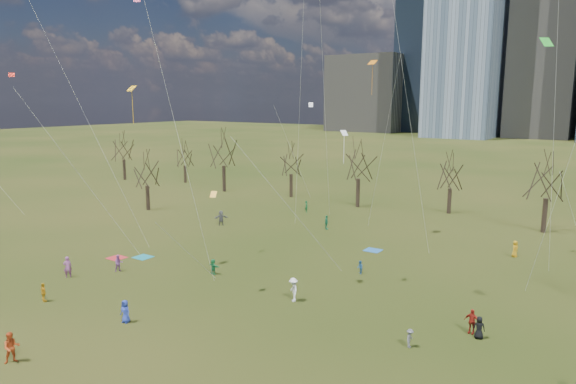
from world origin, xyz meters
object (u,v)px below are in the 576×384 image
Objects in this scene: blanket_teal at (143,257)px; person_2 at (12,347)px; blanket_navy at (373,250)px; person_4 at (43,292)px; blanket_crimson at (117,258)px; person_0 at (125,311)px.

person_2 reaches higher than blanket_teal.
person_4 is at bearing -119.57° from blanket_navy.
person_2 is at bearing -54.36° from blanket_crimson.
blanket_teal is 1.01× the size of person_0.
person_2 reaches higher than blanket_crimson.
blanket_navy is 25.12m from blanket_crimson.
person_0 is at bearing -160.19° from person_4.
person_2 reaches higher than person_4.
person_4 is (-14.80, -26.09, 0.72)m from blanket_navy.
blanket_navy is at bearing 69.46° from person_0.
person_2 is 1.26× the size of person_4.
person_0 is 7.26m from person_2.
person_4 is (2.58, -11.57, 0.72)m from blanket_teal.
blanket_crimson is (-1.91, -1.56, 0.00)m from blanket_teal.
blanket_teal is at bearing 54.56° from person_2.
person_0 is (12.54, -8.95, 0.78)m from blanket_crimson.
person_4 reaches higher than blanket_crimson.
blanket_crimson is at bearing -140.82° from blanket_teal.
blanket_teal and blanket_navy have the same top height.
blanket_teal is at bearing -140.12° from blanket_navy.
blanket_navy is 1.01× the size of person_0.
blanket_teal and blanket_crimson have the same top height.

